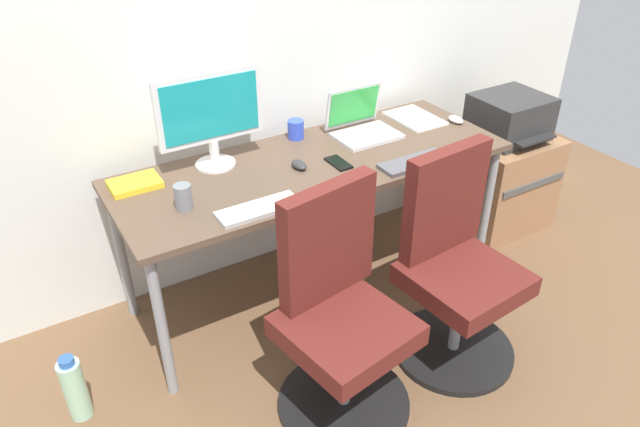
# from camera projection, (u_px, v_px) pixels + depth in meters

# --- Properties ---
(ground_plane) EXTENTS (5.28, 5.28, 0.00)m
(ground_plane) POSITION_uv_depth(u_px,v_px,m) (315.00, 286.00, 3.12)
(ground_plane) COLOR brown
(back_wall) EXTENTS (4.40, 0.04, 2.60)m
(back_wall) POSITION_uv_depth(u_px,v_px,m) (267.00, 15.00, 2.74)
(back_wall) COLOR silver
(back_wall) RESTS_ON ground
(desk) EXTENTS (1.84, 0.68, 0.73)m
(desk) POSITION_uv_depth(u_px,v_px,m) (314.00, 173.00, 2.77)
(desk) COLOR brown
(desk) RESTS_ON ground
(office_chair_left) EXTENTS (0.54, 0.54, 0.94)m
(office_chair_left) POSITION_uv_depth(u_px,v_px,m) (339.00, 318.00, 2.29)
(office_chair_left) COLOR black
(office_chair_left) RESTS_ON ground
(office_chair_right) EXTENTS (0.54, 0.54, 0.94)m
(office_chair_right) POSITION_uv_depth(u_px,v_px,m) (455.00, 270.00, 2.55)
(office_chair_right) COLOR black
(office_chair_right) RESTS_ON ground
(side_cabinet) EXTENTS (0.52, 0.50, 0.55)m
(side_cabinet) POSITION_uv_depth(u_px,v_px,m) (498.00, 180.00, 3.53)
(side_cabinet) COLOR #996B47
(side_cabinet) RESTS_ON ground
(printer) EXTENTS (0.38, 0.40, 0.24)m
(printer) POSITION_uv_depth(u_px,v_px,m) (510.00, 117.00, 3.32)
(printer) COLOR #2D2D2D
(printer) RESTS_ON side_cabinet
(water_bottle_on_floor) EXTENTS (0.09, 0.09, 0.31)m
(water_bottle_on_floor) POSITION_uv_depth(u_px,v_px,m) (75.00, 389.00, 2.35)
(water_bottle_on_floor) COLOR #A5D8B2
(water_bottle_on_floor) RESTS_ON ground
(desktop_monitor) EXTENTS (0.48, 0.18, 0.43)m
(desktop_monitor) POSITION_uv_depth(u_px,v_px,m) (210.00, 113.00, 2.57)
(desktop_monitor) COLOR silver
(desktop_monitor) RESTS_ON desk
(open_laptop) EXTENTS (0.31, 0.26, 0.23)m
(open_laptop) POSITION_uv_depth(u_px,v_px,m) (361.00, 123.00, 2.96)
(open_laptop) COLOR silver
(open_laptop) RESTS_ON desk
(keyboard_by_monitor) EXTENTS (0.34, 0.12, 0.02)m
(keyboard_by_monitor) POSITION_uv_depth(u_px,v_px,m) (259.00, 209.00, 2.36)
(keyboard_by_monitor) COLOR #B7B7B7
(keyboard_by_monitor) RESTS_ON desk
(keyboard_by_laptop) EXTENTS (0.34, 0.12, 0.02)m
(keyboard_by_laptop) POSITION_uv_depth(u_px,v_px,m) (414.00, 162.00, 2.71)
(keyboard_by_laptop) COLOR #515156
(keyboard_by_laptop) RESTS_ON desk
(mouse_by_monitor) EXTENTS (0.06, 0.10, 0.03)m
(mouse_by_monitor) POSITION_uv_depth(u_px,v_px,m) (455.00, 119.00, 3.11)
(mouse_by_monitor) COLOR silver
(mouse_by_monitor) RESTS_ON desk
(mouse_by_laptop) EXTENTS (0.06, 0.10, 0.03)m
(mouse_by_laptop) POSITION_uv_depth(u_px,v_px,m) (299.00, 165.00, 2.67)
(mouse_by_laptop) COLOR #2D2D2D
(mouse_by_laptop) RESTS_ON desk
(coffee_mug) EXTENTS (0.08, 0.08, 0.09)m
(coffee_mug) POSITION_uv_depth(u_px,v_px,m) (296.00, 129.00, 2.93)
(coffee_mug) COLOR blue
(coffee_mug) RESTS_ON desk
(pen_cup) EXTENTS (0.07, 0.07, 0.10)m
(pen_cup) POSITION_uv_depth(u_px,v_px,m) (183.00, 197.00, 2.36)
(pen_cup) COLOR slate
(pen_cup) RESTS_ON desk
(phone_near_monitor) EXTENTS (0.07, 0.14, 0.01)m
(phone_near_monitor) POSITION_uv_depth(u_px,v_px,m) (338.00, 163.00, 2.71)
(phone_near_monitor) COLOR black
(phone_near_monitor) RESTS_ON desk
(notebook) EXTENTS (0.21, 0.15, 0.03)m
(notebook) POSITION_uv_depth(u_px,v_px,m) (135.00, 184.00, 2.53)
(notebook) COLOR yellow
(notebook) RESTS_ON desk
(paper_pile) EXTENTS (0.21, 0.30, 0.01)m
(paper_pile) POSITION_uv_depth(u_px,v_px,m) (415.00, 118.00, 3.14)
(paper_pile) COLOR white
(paper_pile) RESTS_ON desk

